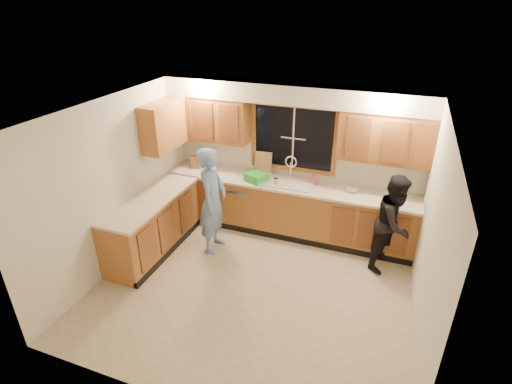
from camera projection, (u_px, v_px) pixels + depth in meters
floor at (252, 287)px, 5.61m from camera, size 4.20×4.20×0.00m
ceiling at (251, 113)px, 4.49m from camera, size 4.20×4.20×0.00m
wall_back at (293, 158)px, 6.64m from camera, size 4.20×0.00×4.20m
wall_left at (115, 185)px, 5.71m from camera, size 0.00×3.80×3.80m
wall_right at (430, 242)px, 4.40m from camera, size 0.00×3.80×3.80m
base_cabinets_back at (286, 209)px, 6.76m from camera, size 4.20×0.60×0.88m
base_cabinets_left at (153, 225)px, 6.27m from camera, size 0.60×1.90×0.88m
countertop_back at (287, 184)px, 6.54m from camera, size 4.20×0.63×0.04m
countertop_left at (151, 200)px, 6.06m from camera, size 0.63×1.90×0.04m
upper_cabinets_left at (210, 118)px, 6.69m from camera, size 1.35×0.33×0.75m
upper_cabinets_right at (386, 138)px, 5.80m from camera, size 1.35×0.33×0.75m
upper_cabinets_return at (163, 126)px, 6.34m from camera, size 0.33×0.90×0.75m
soffit at (293, 94)px, 6.01m from camera, size 4.20×0.35×0.30m
window_frame at (293, 138)px, 6.48m from camera, size 1.44×0.03×1.14m
sink at (287, 186)px, 6.57m from camera, size 0.86×0.52×0.57m
dishwasher at (239, 202)px, 7.03m from camera, size 0.60×0.56×0.82m
stove at (131, 244)px, 5.79m from camera, size 0.58×0.75×0.90m
man at (213, 201)px, 6.12m from camera, size 0.49×0.67×1.71m
woman at (395, 223)px, 5.75m from camera, size 0.81×0.89×1.48m
knife_block at (194, 162)px, 7.06m from camera, size 0.16×0.15×0.23m
cutting_board at (263, 163)px, 6.79m from camera, size 0.30×0.13×0.39m
dish_crate at (256, 177)px, 6.57m from camera, size 0.40×0.39×0.15m
soap_bottle at (314, 178)px, 6.49m from camera, size 0.09×0.09×0.19m
bowl at (352, 190)px, 6.25m from camera, size 0.23×0.23×0.05m
can_left at (261, 179)px, 6.53m from camera, size 0.08×0.08×0.12m
can_right at (276, 182)px, 6.43m from camera, size 0.09×0.09×0.13m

